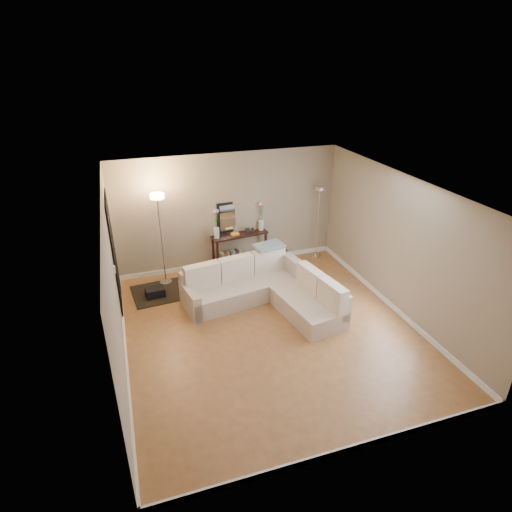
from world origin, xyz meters
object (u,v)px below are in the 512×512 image
object	(u,v)px
sectional_sofa	(265,289)
floor_lamp_lit	(160,222)
console_table	(237,248)
floor_lamp_unlit	(319,208)

from	to	relation	value
sectional_sofa	floor_lamp_lit	size ratio (longest dim) A/B	1.38
floor_lamp_lit	console_table	bearing A→B (deg)	9.62
sectional_sofa	floor_lamp_unlit	bearing A→B (deg)	40.61
floor_lamp_lit	sectional_sofa	bearing A→B (deg)	-38.82
console_table	sectional_sofa	bearing A→B (deg)	-86.67
console_table	floor_lamp_unlit	xyz separation A→B (m)	(1.95, -0.11, 0.79)
console_table	floor_lamp_unlit	distance (m)	2.11
floor_lamp_unlit	sectional_sofa	bearing A→B (deg)	-139.39
sectional_sofa	floor_lamp_unlit	size ratio (longest dim) A/B	1.56
sectional_sofa	console_table	bearing A→B (deg)	93.33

